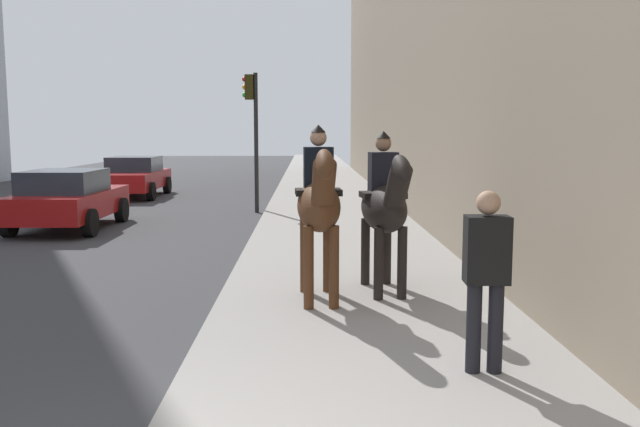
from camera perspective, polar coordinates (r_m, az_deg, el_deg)
mounted_horse_near at (r=8.65m, az=-0.08°, el=0.84°), size 2.15×0.65×2.32m
mounted_horse_far at (r=9.16m, az=5.57°, el=0.70°), size 2.15×0.72×2.24m
pedestrian_greeting at (r=6.30m, az=14.05°, el=-4.66°), size 0.28×0.41×1.70m
car_near_lane at (r=17.05m, az=-20.79°, el=1.20°), size 3.97×2.07×1.44m
car_mid_lane at (r=24.85m, az=-15.66°, el=3.08°), size 4.38×2.10×1.44m
traffic_light_near_curb at (r=19.27m, az=-5.76°, el=7.97°), size 0.20×0.44×3.99m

